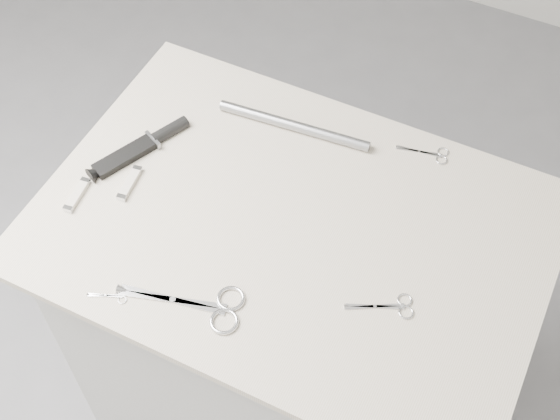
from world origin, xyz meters
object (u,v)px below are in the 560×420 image
at_px(large_shears, 208,306).
at_px(tiny_scissors, 113,296).
at_px(plinth, 290,335).
at_px(embroidery_scissors_a, 392,306).
at_px(pocket_knife_a, 77,195).
at_px(metal_rail, 294,126).
at_px(pocket_knife_b, 130,183).
at_px(sheathed_knife, 145,145).
at_px(embroidery_scissors_b, 432,154).

distance_m(large_shears, tiny_scissors, 0.18).
xyz_separation_m(plinth, large_shears, (-0.06, -0.23, 0.47)).
height_order(embroidery_scissors_a, pocket_knife_a, pocket_knife_a).
xyz_separation_m(embroidery_scissors_a, metal_rail, (-0.35, 0.32, 0.01)).
relative_size(embroidery_scissors_a, pocket_knife_a, 1.41).
height_order(tiny_scissors, pocket_knife_b, pocket_knife_b).
distance_m(large_shears, sheathed_knife, 0.42).
xyz_separation_m(embroidery_scissors_b, metal_rail, (-0.29, -0.06, 0.01)).
distance_m(embroidery_scissors_b, tiny_scissors, 0.72).
distance_m(plinth, sheathed_knife, 0.60).
distance_m(sheathed_knife, metal_rail, 0.32).
relative_size(large_shears, pocket_knife_b, 2.63).
xyz_separation_m(embroidery_scissors_b, tiny_scissors, (-0.41, -0.59, -0.00)).
bearing_deg(sheathed_knife, large_shears, -107.80).
xyz_separation_m(embroidery_scissors_a, tiny_scissors, (-0.47, -0.21, -0.00)).
distance_m(pocket_knife_b, metal_rail, 0.37).
xyz_separation_m(large_shears, tiny_scissors, (-0.17, -0.06, -0.00)).
bearing_deg(tiny_scissors, large_shears, -4.57).
height_order(embroidery_scissors_b, pocket_knife_b, pocket_knife_b).
relative_size(embroidery_scissors_b, metal_rail, 0.33).
bearing_deg(pocket_knife_a, tiny_scissors, -137.44).
bearing_deg(metal_rail, plinth, -65.25).
bearing_deg(pocket_knife_b, metal_rail, -47.12).
relative_size(embroidery_scissors_a, pocket_knife_b, 1.36).
bearing_deg(sheathed_knife, embroidery_scissors_a, -77.59).
bearing_deg(embroidery_scissors_a, large_shears, 179.76).
relative_size(tiny_scissors, pocket_knife_a, 0.85).
relative_size(pocket_knife_a, metal_rail, 0.25).
distance_m(sheathed_knife, pocket_knife_a, 0.18).
bearing_deg(embroidery_scissors_a, sheathed_knife, 141.48).
bearing_deg(embroidery_scissors_b, plinth, -133.58).
height_order(large_shears, pocket_knife_b, pocket_knife_b).
bearing_deg(large_shears, pocket_knife_b, 133.81).
distance_m(embroidery_scissors_a, sheathed_knife, 0.62).
height_order(embroidery_scissors_a, pocket_knife_b, pocket_knife_b).
bearing_deg(tiny_scissors, pocket_knife_a, 116.49).
height_order(sheathed_knife, pocket_knife_b, sheathed_knife).
bearing_deg(pocket_knife_a, metal_rail, -48.50).
relative_size(sheathed_knife, metal_rail, 0.65).
relative_size(plinth, tiny_scissors, 12.17).
relative_size(plinth, pocket_knife_b, 10.01).
distance_m(embroidery_scissors_b, metal_rail, 0.30).
xyz_separation_m(sheathed_knife, pocket_knife_a, (-0.05, -0.17, -0.00)).
relative_size(large_shears, sheathed_knife, 1.07).
height_order(plinth, embroidery_scissors_b, embroidery_scissors_b).
height_order(embroidery_scissors_a, embroidery_scissors_b, same).
xyz_separation_m(plinth, embroidery_scissors_a, (0.24, -0.08, 0.47)).
bearing_deg(plinth, large_shears, -104.22).
relative_size(tiny_scissors, pocket_knife_b, 0.82).
bearing_deg(metal_rail, pocket_knife_a, -131.24).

